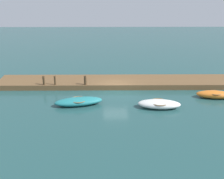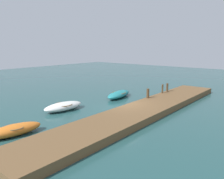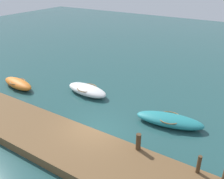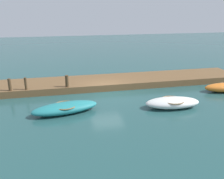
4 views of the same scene
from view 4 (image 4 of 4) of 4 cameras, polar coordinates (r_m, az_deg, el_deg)
The scene contains 7 objects.
ground_plane at distance 19.38m, azimuth -1.12°, elevation -0.72°, with size 84.00×84.00×0.00m, color #234C4C.
dock_platform at distance 21.12m, azimuth -2.17°, elevation 1.68°, with size 24.61×3.47×0.54m, color brown.
rowboat_teal at distance 15.84m, azimuth -10.84°, elevation -4.22°, with size 4.40×2.20×0.68m.
rowboat_white at distance 16.87m, azimuth 13.88°, elevation -2.97°, with size 3.77×1.80×0.71m.
mooring_post_west at distance 19.19m, azimuth -10.44°, elevation 1.91°, with size 0.26×0.26×0.92m, color #47331E.
mooring_post_mid_west at distance 19.35m, azimuth -19.43°, elevation 1.30°, with size 0.18×0.18×0.93m, color #47331E.
mooring_post_mid_east at distance 19.53m, azimuth -22.70°, elevation 1.03°, with size 0.23×0.23×0.91m, color #47331E.
Camera 4 is at (3.57, 17.95, 6.38)m, focal length 39.32 mm.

